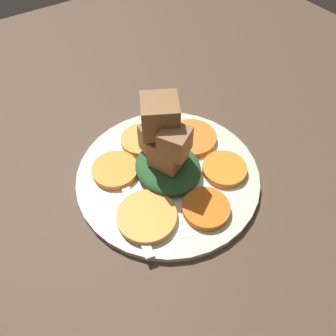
{
  "coord_description": "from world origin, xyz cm",
  "views": [
    {
      "loc": [
        23.61,
        -15.82,
        39.05
      ],
      "look_at": [
        0.0,
        0.0,
        4.1
      ],
      "focal_mm": 35.0,
      "sensor_mm": 36.0,
      "label": 1
    }
  ],
  "objects": [
    {
      "name": "carrot_slice_2",
      "position": [
        4.61,
        -6.29,
        3.55
      ],
      "size": [
        7.58,
        7.58,
        0.89
      ],
      "primitive_type": "cylinder",
      "color": "orange",
      "rests_on": "plate"
    },
    {
      "name": "carrot_slice_4",
      "position": [
        4.13,
        6.72,
        3.55
      ],
      "size": [
        6.21,
        6.21,
        0.89
      ],
      "primitive_type": "cylinder",
      "color": "orange",
      "rests_on": "plate"
    },
    {
      "name": "table_slab",
      "position": [
        0.0,
        0.0,
        1.0
      ],
      "size": [
        120.0,
        120.0,
        2.0
      ],
      "primitive_type": "cube",
      "color": "#4C3828",
      "rests_on": "ground"
    },
    {
      "name": "carrot_slice_3",
      "position": [
        7.8,
        0.6,
        3.55
      ],
      "size": [
        6.14,
        6.14,
        0.89
      ],
      "primitive_type": "cylinder",
      "color": "orange",
      "rests_on": "plate"
    },
    {
      "name": "carrot_slice_0",
      "position": [
        -7.1,
        -0.24,
        3.55
      ],
      "size": [
        6.33,
        6.33,
        0.89
      ],
      "primitive_type": "cylinder",
      "color": "orange",
      "rests_on": "plate"
    },
    {
      "name": "plate",
      "position": [
        0.0,
        0.0,
        2.52
      ],
      "size": [
        25.59,
        25.59,
        1.05
      ],
      "color": "beige",
      "rests_on": "table_slab"
    },
    {
      "name": "carrot_slice_1",
      "position": [
        -4.2,
        -6.04,
        3.55
      ],
      "size": [
        6.47,
        6.47,
        0.89
      ],
      "primitive_type": "cylinder",
      "color": "orange",
      "rests_on": "plate"
    },
    {
      "name": "carrot_slice_5",
      "position": [
        -3.27,
        6.49,
        3.55
      ],
      "size": [
        7.51,
        7.51,
        0.89
      ],
      "primitive_type": "cylinder",
      "color": "orange",
      "rests_on": "plate"
    },
    {
      "name": "center_pile",
      "position": [
        -0.5,
        0.01,
        7.31
      ],
      "size": [
        9.72,
        8.74,
        11.45
      ],
      "color": "#235128",
      "rests_on": "plate"
    },
    {
      "name": "fork",
      "position": [
        0.45,
        -6.62,
        3.3
      ],
      "size": [
        17.49,
        5.76,
        0.4
      ],
      "rotation": [
        0.0,
        0.0,
        -0.24
      ],
      "color": "silver",
      "rests_on": "plate"
    }
  ]
}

